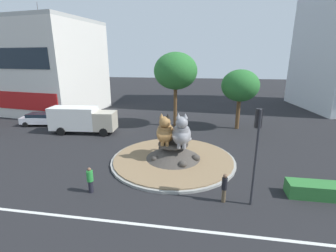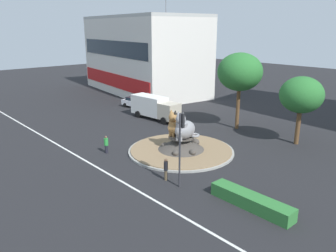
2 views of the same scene
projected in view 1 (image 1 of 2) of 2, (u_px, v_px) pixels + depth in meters
ground_plane at (173, 161)px, 19.68m from camera, size 160.00×160.00×0.00m
lane_centreline at (151, 226)px, 12.11m from camera, size 112.00×0.20×0.01m
roundabout_island at (173, 155)px, 19.55m from camera, size 10.12×10.12×1.53m
cat_statue_tabby at (165, 132)px, 19.10m from camera, size 1.66×2.67×2.58m
cat_statue_grey at (182, 133)px, 18.59m from camera, size 1.77×2.77×2.72m
traffic_light_mast at (257, 141)px, 12.88m from camera, size 0.35×0.46×5.64m
shophouse_block at (18, 67)px, 38.10m from camera, size 27.24×15.53×16.63m
broadleaf_tree_behind_island at (176, 71)px, 27.79m from camera, size 5.08×5.08×8.83m
second_tree_near_tower at (240, 86)px, 27.17m from camera, size 4.27×4.27×6.92m
pedestrian_green_shirt at (90, 180)px, 14.87m from camera, size 0.40×0.40×1.70m
pedestrian_black_shirt at (224, 187)px, 13.85m from camera, size 0.32×0.32×1.80m
sedan_on_far_lane at (41, 119)px, 29.72m from camera, size 4.94×2.60×1.52m
delivery_box_truck at (82, 119)px, 26.51m from camera, size 7.35×2.89×2.93m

